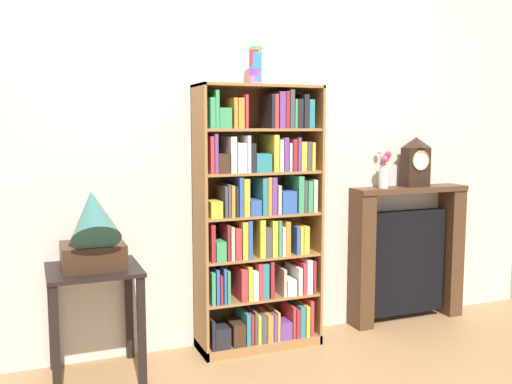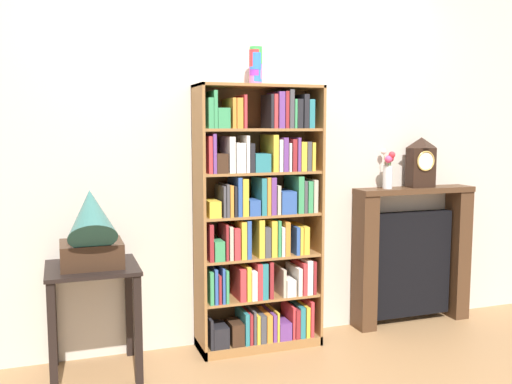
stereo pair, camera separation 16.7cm
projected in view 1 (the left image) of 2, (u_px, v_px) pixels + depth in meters
ground_plane at (266, 353)px, 3.71m from camera, size 7.61×6.40×0.02m
wall_back at (259, 151)px, 3.89m from camera, size 4.61×0.08×2.60m
bookshelf at (259, 225)px, 3.73m from camera, size 0.82×0.30×1.73m
cup_stack at (256, 66)px, 3.62m from camera, size 0.08×0.08×0.24m
side_table_left at (94, 295)px, 3.29m from camera, size 0.52×0.50×0.66m
gramophone at (93, 231)px, 3.19m from camera, size 0.35×0.47×0.54m
fireplace_mantel at (406, 254)px, 4.29m from camera, size 0.93×0.20×1.02m
mantel_clock at (416, 162)px, 4.21m from camera, size 0.19×0.12×0.37m
flower_vase at (384, 169)px, 4.12m from camera, size 0.13×0.16×0.29m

